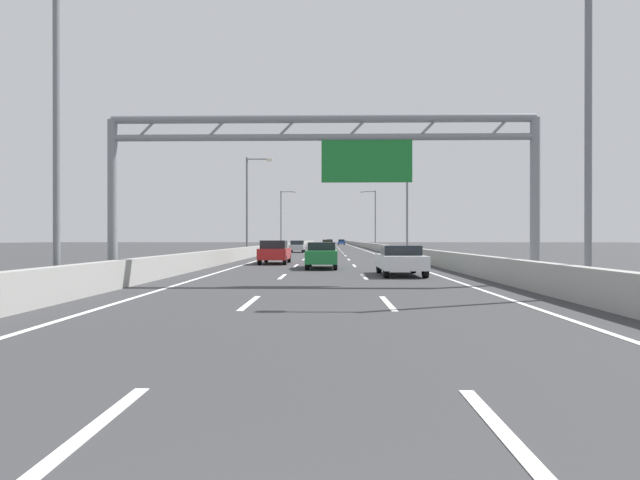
{
  "coord_description": "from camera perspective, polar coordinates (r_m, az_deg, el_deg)",
  "views": [
    {
      "loc": [
        0.3,
        -0.56,
        1.68
      ],
      "look_at": [
        -1.19,
        74.98,
        1.47
      ],
      "focal_mm": 28.2,
      "sensor_mm": 36.0,
      "label": 1
    }
  ],
  "objects": [
    {
      "name": "lane_dash_right_15",
      "position": [
        139.08,
        1.75,
        -0.53
      ],
      "size": [
        0.16,
        3.0,
        0.01
      ],
      "primitive_type": "cube",
      "color": "white",
      "rests_on": "ground_plane"
    },
    {
      "name": "streetlamp_right_near",
      "position": [
        16.62,
        27.42,
        13.06
      ],
      "size": [
        2.58,
        0.28,
        9.5
      ],
      "color": "slate",
      "rests_on": "ground_plane"
    },
    {
      "name": "lane_dash_right_4",
      "position": [
        40.12,
        3.28,
        -2.23
      ],
      "size": [
        0.16,
        3.0,
        0.01
      ],
      "primitive_type": "cube",
      "color": "white",
      "rests_on": "ground_plane"
    },
    {
      "name": "lane_dash_left_14",
      "position": [
        130.09,
        0.21,
        -0.57
      ],
      "size": [
        0.16,
        3.0,
        0.01
      ],
      "primitive_type": "cube",
      "color": "white",
      "rests_on": "ground_plane"
    },
    {
      "name": "lane_dash_right_0",
      "position": [
        4.64,
        21.42,
        -21.04
      ],
      "size": [
        0.16,
        3.0,
        0.01
      ],
      "primitive_type": "cube",
      "color": "white",
      "rests_on": "ground_plane"
    },
    {
      "name": "lane_dash_right_13",
      "position": [
        121.08,
        1.84,
        -0.63
      ],
      "size": [
        0.16,
        3.0,
        0.01
      ],
      "primitive_type": "cube",
      "color": "white",
      "rests_on": "ground_plane"
    },
    {
      "name": "lane_dash_left_17",
      "position": [
        157.08,
        0.37,
        -0.45
      ],
      "size": [
        0.16,
        3.0,
        0.01
      ],
      "primitive_type": "cube",
      "color": "white",
      "rests_on": "ground_plane"
    },
    {
      "name": "silver_car",
      "position": [
        61.41,
        -2.61,
        -0.71
      ],
      "size": [
        1.75,
        4.4,
        1.45
      ],
      "color": "#A8ADB2",
      "rests_on": "ground_plane"
    },
    {
      "name": "yellow_car",
      "position": [
        88.98,
        0.78,
        -0.43
      ],
      "size": [
        1.71,
        4.68,
        1.5
      ],
      "color": "yellow",
      "rests_on": "ground_plane"
    },
    {
      "name": "lane_dash_right_3",
      "position": [
        31.14,
        3.9,
        -2.93
      ],
      "size": [
        0.16,
        3.0,
        0.01
      ],
      "primitive_type": "cube",
      "color": "white",
      "rests_on": "ground_plane"
    },
    {
      "name": "white_car",
      "position": [
        23.26,
        9.13,
        -2.23
      ],
      "size": [
        1.89,
        4.21,
        1.38
      ],
      "color": "silver",
      "rests_on": "ground_plane"
    },
    {
      "name": "lane_dash_left_1",
      "position": [
        13.33,
        -7.99,
        -7.07
      ],
      "size": [
        0.16,
        3.0,
        0.01
      ],
      "primitive_type": "cube",
      "color": "white",
      "rests_on": "ground_plane"
    },
    {
      "name": "lane_dash_left_0",
      "position": [
        4.87,
        -26.16,
        -20.02
      ],
      "size": [
        0.16,
        3.0,
        0.01
      ],
      "primitive_type": "cube",
      "color": "white",
      "rests_on": "ground_plane"
    },
    {
      "name": "edge_line_left",
      "position": [
        88.75,
        -2.45,
        -0.92
      ],
      "size": [
        0.16,
        176.0,
        0.01
      ],
      "primitive_type": "cube",
      "color": "white",
      "rests_on": "ground_plane"
    },
    {
      "name": "lane_dash_left_12",
      "position": [
        112.09,
        0.06,
        -0.69
      ],
      "size": [
        0.16,
        3.0,
        0.01
      ],
      "primitive_type": "cube",
      "color": "white",
      "rests_on": "ground_plane"
    },
    {
      "name": "lane_dash_left_9",
      "position": [
        85.1,
        -0.28,
        -0.97
      ],
      "size": [
        0.16,
        3.0,
        0.01
      ],
      "primitive_type": "cube",
      "color": "white",
      "rests_on": "ground_plane"
    },
    {
      "name": "lane_dash_right_5",
      "position": [
        49.11,
        2.88,
        -1.79
      ],
      "size": [
        0.16,
        3.0,
        0.01
      ],
      "primitive_type": "cube",
      "color": "white",
      "rests_on": "ground_plane"
    },
    {
      "name": "lane_dash_right_14",
      "position": [
        130.08,
        1.79,
        -0.57
      ],
      "size": [
        0.16,
        3.0,
        0.01
      ],
      "primitive_type": "cube",
      "color": "white",
      "rests_on": "ground_plane"
    },
    {
      "name": "lane_dash_right_10",
      "position": [
        94.09,
        2.05,
        -0.86
      ],
      "size": [
        0.16,
        3.0,
        0.01
      ],
      "primitive_type": "cube",
      "color": "white",
      "rests_on": "ground_plane"
    },
    {
      "name": "barrier_left",
      "position": [
        110.8,
        -2.59,
        -0.46
      ],
      "size": [
        0.45,
        220.0,
        0.95
      ],
      "color": "#9E9E99",
      "rests_on": "ground_plane"
    },
    {
      "name": "lane_dash_right_11",
      "position": [
        103.08,
        1.97,
        -0.77
      ],
      "size": [
        0.16,
        3.0,
        0.01
      ],
      "primitive_type": "cube",
      "color": "white",
      "rests_on": "ground_plane"
    },
    {
      "name": "lane_dash_left_7",
      "position": [
        67.11,
        -0.66,
        -1.27
      ],
      "size": [
        0.16,
        3.0,
        0.01
      ],
      "primitive_type": "cube",
      "color": "white",
      "rests_on": "ground_plane"
    },
    {
      "name": "lane_dash_left_3",
      "position": [
        31.18,
        -2.73,
        -2.92
      ],
      "size": [
        0.16,
        3.0,
        0.01
      ],
      "primitive_type": "cube",
      "color": "white",
      "rests_on": "ground_plane"
    },
    {
      "name": "lane_dash_right_8",
      "position": [
        76.09,
        2.26,
        -1.1
      ],
      "size": [
        0.16,
        3.0,
        0.01
      ],
      "primitive_type": "cube",
      "color": "white",
      "rests_on": "ground_plane"
    },
    {
      "name": "blue_car",
      "position": [
        137.21,
        2.44,
        -0.22
      ],
      "size": [
        1.83,
        4.41,
        1.46
      ],
      "color": "#2347AD",
      "rests_on": "ground_plane"
    },
    {
      "name": "lane_dash_left_6",
      "position": [
        58.12,
        -0.94,
        -1.49
      ],
      "size": [
        0.16,
        3.0,
        0.01
      ],
      "primitive_type": "cube",
      "color": "white",
      "rests_on": "ground_plane"
    },
    {
      "name": "lane_dash_left_8",
      "position": [
        76.11,
        -0.45,
        -1.1
      ],
      "size": [
        0.16,
        3.0,
        0.01
      ],
      "primitive_type": "cube",
      "color": "white",
      "rests_on": "ground_plane"
    },
    {
      "name": "lane_dash_right_17",
      "position": [
        157.08,
        1.68,
        -0.45
      ],
      "size": [
        0.16,
        3.0,
        0.01
      ],
      "primitive_type": "cube",
      "color": "white",
      "rests_on": "ground_plane"
    },
    {
      "name": "streetlamp_left_far",
      "position": [
        82.35,
        -4.28,
        2.75
      ],
      "size": [
        2.58,
        0.28,
        9.5
      ],
      "color": "slate",
      "rests_on": "ground_plane"
    },
    {
      "name": "lane_dash_right_12",
      "position": [
        112.08,
        1.9,
        -0.69
      ],
      "size": [
        0.16,
        3.0,
        0.01
      ],
      "primitive_type": "cube",
      "color": "white",
      "rests_on": "ground_plane"
    },
    {
      "name": "green_car",
      "position": [
        28.4,
        0.2,
        -1.69
      ],
      "size": [
        1.71,
        4.48,
        1.48
      ],
      "color": "#1E7A38",
      "rests_on": "ground_plane"
    },
    {
      "name": "black_car",
      "position": [
        139.04,
        1.09,
        -0.21
      ],
      "size": [
        1.82,
        4.55,
        1.47
      ],
      "color": "black",
      "rests_on": "ground_plane"
    },
    {
      "name": "lane_dash_left_13",
      "position": [
        121.09,
        0.14,
        -0.63
      ],
      "size": [
        0.16,
        3.0,
        0.01
      ],
      "primitive_type": "cube",
      "color": "white",
      "rests_on": "ground_plane"
    },
    {
      "name": "streetlamp_right_mid",
      "position": [
        48.88,
        9.59,
        4.52
      ],
      "size": [
        2.58,
        0.28,
        9.5
      ],
      "color": "slate",
      "rests_on": "ground_plane"
    },
    {
      "name": "streetlamp_right_far",
      "position": [
        82.3,
        6.13,
        2.75
      ],
      "size": [
        2.58,
        0.28,
        9.5
      ],
      "color": "slate",
      "rests_on": "ground_plane"
    },
    {
      "name": "lane_dash_left_4",
      "position": [
        40.15,
        -1.87,
        -2.23
      ],
      "size": [
        0.16,
        3.0,
        0.01
      ],
      "primitive_type": "cube",
      "color": "white",
      "rests_on": "ground_plane"
    },
    {
      "name": "edge_line_right",
      "position": [
        88.71,
        4.33,
        -0.92
      ],
      "size": [
        0.16,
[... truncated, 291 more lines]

